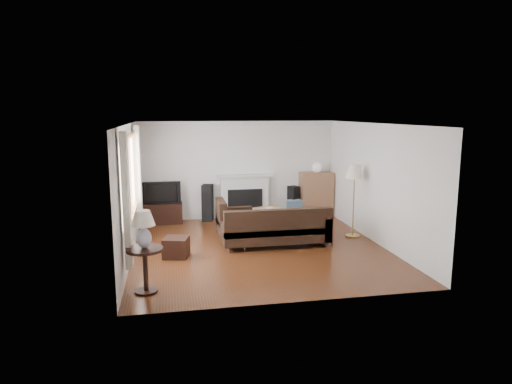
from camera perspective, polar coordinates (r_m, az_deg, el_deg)
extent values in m
cube|color=#522712|center=(9.36, 0.35, -6.96)|extent=(5.10, 5.60, 0.04)
cube|color=white|center=(8.96, 0.37, 8.52)|extent=(5.10, 5.60, 0.04)
cube|color=white|center=(11.76, -2.26, 2.76)|extent=(5.00, 0.04, 2.50)
cube|color=white|center=(6.45, 5.13, -3.31)|extent=(5.00, 0.04, 2.50)
cube|color=white|center=(8.94, -15.56, 0.09)|extent=(0.04, 5.50, 2.50)
cube|color=white|center=(9.87, 14.75, 1.04)|extent=(0.04, 5.50, 2.50)
cube|color=#955F37|center=(8.69, -15.43, 1.83)|extent=(0.12, 2.74, 1.54)
cube|color=white|center=(7.22, -15.89, -1.02)|extent=(0.10, 0.35, 2.10)
cube|color=white|center=(10.21, -14.47, 2.19)|extent=(0.10, 0.35, 2.10)
cube|color=white|center=(11.78, -1.43, -0.55)|extent=(1.40, 0.26, 1.15)
cube|color=black|center=(11.55, -11.72, -2.60)|extent=(1.01, 0.46, 0.51)
imported|color=black|center=(11.44, -11.81, -0.02)|extent=(0.96, 0.13, 0.55)
cube|color=black|center=(11.58, -6.07, -1.35)|extent=(0.33, 0.37, 0.93)
cube|color=black|center=(12.00, 4.71, -1.20)|extent=(0.31, 0.34, 0.81)
cube|color=#996847|center=(12.11, 7.54, -0.28)|extent=(0.85, 0.41, 1.17)
sphere|color=white|center=(12.00, 7.61, 3.06)|extent=(0.25, 0.25, 0.25)
cube|color=black|center=(9.44, 2.40, -4.39)|extent=(2.39, 1.74, 0.77)
cube|color=#9E754B|center=(10.82, 0.52, -3.39)|extent=(1.30, 0.96, 0.45)
cube|color=black|center=(8.87, -9.93, -6.81)|extent=(0.55, 0.55, 0.38)
cube|color=#AD893C|center=(10.22, 12.11, -1.10)|extent=(0.52, 0.52, 1.61)
cube|color=black|center=(7.24, -13.65, -9.48)|extent=(0.56, 0.56, 0.70)
cube|color=silver|center=(7.06, -13.86, -4.60)|extent=(0.35, 0.35, 0.57)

